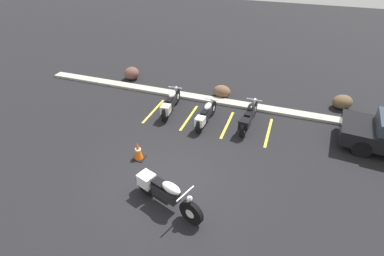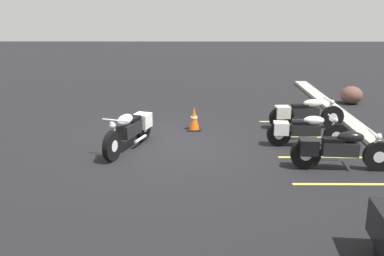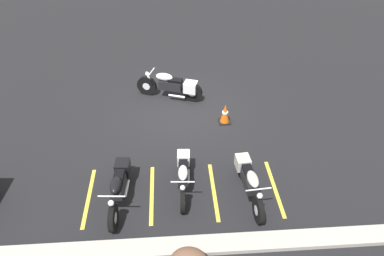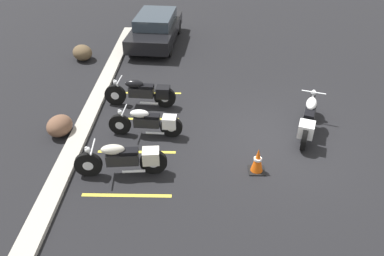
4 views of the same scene
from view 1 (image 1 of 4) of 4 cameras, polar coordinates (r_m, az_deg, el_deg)
The scene contains 14 objects.
ground at distance 9.58m, azimuth -4.54°, elevation -10.53°, with size 60.00×60.00×0.00m, color black.
motorcycle_white_featured at distance 8.63m, azimuth -5.39°, elevation -11.96°, with size 2.37×1.08×0.97m.
parked_bike_0 at distance 12.85m, azimuth -4.14°, elevation 4.75°, with size 0.63×2.26×0.89m.
parked_bike_1 at distance 12.04m, azimuth 2.59°, elevation 2.49°, with size 0.59×2.11×0.83m.
parked_bike_2 at distance 12.04m, azimuth 10.72°, elevation 2.11°, with size 0.65×2.30×0.91m.
concrete_curb at distance 13.92m, azimuth 4.75°, elevation 5.20°, with size 18.00×0.50×0.12m, color #A8A399.
landscape_rock_0 at distance 14.29m, azimuth 5.70°, elevation 6.95°, with size 0.83×0.69×0.57m, color brown.
landscape_rock_1 at distance 14.84m, azimuth 26.72°, elevation 4.47°, with size 0.90×0.74×0.61m, color brown.
landscape_rock_2 at distance 16.36m, azimuth -11.42°, elevation 10.18°, with size 0.76×0.80×0.65m, color brown.
traffic_cone at distance 10.45m, azimuth -10.23°, elevation -4.30°, with size 0.40×0.40×0.69m.
stall_line_0 at distance 13.28m, azimuth -7.33°, elevation 3.25°, with size 0.10×2.10×0.00m, color gold.
stall_line_1 at distance 12.70m, azimuth -0.56°, elevation 2.01°, with size 0.10×2.10×0.00m, color gold.
stall_line_2 at distance 12.32m, azimuth 6.73°, elevation 0.65°, with size 0.10×2.10×0.00m, color gold.
stall_line_3 at distance 12.15m, azimuth 14.36°, elevation -0.80°, with size 0.10×2.10×0.00m, color gold.
Camera 1 is at (2.99, -6.21, 6.66)m, focal length 28.00 mm.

